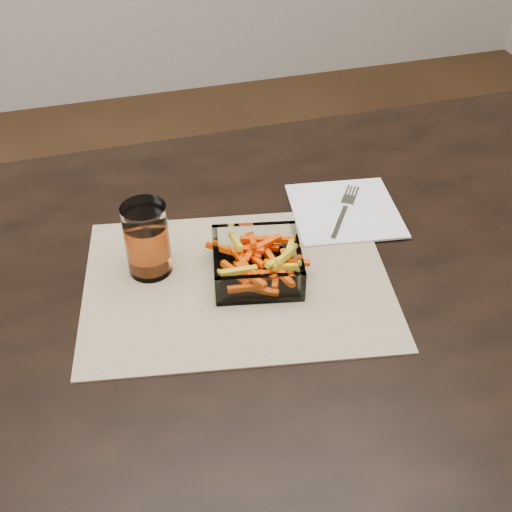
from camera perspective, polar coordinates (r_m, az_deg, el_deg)
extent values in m
cube|color=black|center=(0.99, 4.90, -1.73)|extent=(1.60, 0.90, 0.03)
cube|color=tan|center=(0.95, -1.66, -2.37)|extent=(0.50, 0.40, 0.00)
cube|color=white|center=(0.96, 0.09, -1.49)|extent=(0.15, 0.15, 0.01)
cube|color=white|center=(0.99, -0.20, 1.70)|extent=(0.13, 0.03, 0.05)
cube|color=white|center=(0.90, 0.41, -2.98)|extent=(0.13, 0.03, 0.05)
cube|color=white|center=(0.94, -3.53, -0.73)|extent=(0.03, 0.13, 0.05)
cube|color=white|center=(0.95, 3.68, -0.34)|extent=(0.03, 0.13, 0.05)
cylinder|color=white|center=(0.95, -9.66, 1.46)|extent=(0.07, 0.07, 0.11)
cylinder|color=#AF4719|center=(0.96, -9.58, 0.86)|extent=(0.06, 0.06, 0.07)
cube|color=white|center=(1.10, 7.89, 4.04)|extent=(0.20, 0.20, 0.00)
cube|color=silver|center=(1.06, 7.43, 2.99)|extent=(0.06, 0.08, 0.00)
cube|color=silver|center=(1.12, 8.21, 4.95)|extent=(0.03, 0.03, 0.00)
cube|color=silver|center=(1.14, 8.10, 5.82)|extent=(0.02, 0.03, 0.00)
cube|color=silver|center=(1.14, 8.38, 5.76)|extent=(0.02, 0.03, 0.00)
cube|color=silver|center=(1.14, 8.67, 5.71)|extent=(0.02, 0.03, 0.00)
cube|color=silver|center=(1.14, 8.95, 5.65)|extent=(0.02, 0.03, 0.00)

